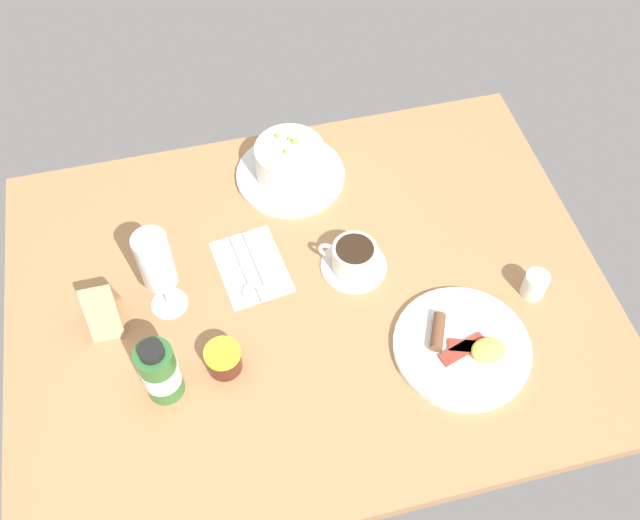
{
  "coord_description": "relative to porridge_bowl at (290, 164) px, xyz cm",
  "views": [
    {
      "loc": [
        14.66,
        68.62,
        110.59
      ],
      "look_at": [
        -2.24,
        -0.34,
        8.91
      ],
      "focal_mm": 39.54,
      "sensor_mm": 36.0,
      "label": 1
    }
  ],
  "objects": [
    {
      "name": "coffee_cup",
      "position": [
        -6.68,
        25.02,
        -1.24
      ],
      "size": [
        12.67,
        12.6,
        5.86
      ],
      "color": "white",
      "rests_on": "ground_plane"
    },
    {
      "name": "sauce_bottle_green",
      "position": [
        30.73,
        41.75,
        2.53
      ],
      "size": [
        6.36,
        6.36,
        14.31
      ],
      "color": "#337233",
      "rests_on": "ground_plane"
    },
    {
      "name": "breakfast_plate",
      "position": [
        -20.68,
        46.66,
        -3.13
      ],
      "size": [
        24.21,
        24.21,
        3.7
      ],
      "color": "white",
      "rests_on": "ground_plane"
    },
    {
      "name": "creamer_jug",
      "position": [
        -37.34,
        38.6,
        -1.34
      ],
      "size": [
        4.42,
        5.32,
        5.77
      ],
      "color": "white",
      "rests_on": "ground_plane"
    },
    {
      "name": "wine_glass",
      "position": [
        28.23,
        25.03,
        8.95
      ],
      "size": [
        6.75,
        6.75,
        19.89
      ],
      "color": "white",
      "rests_on": "ground_plane"
    },
    {
      "name": "menu_card",
      "position": [
        39.43,
        25.81,
        1.24
      ],
      "size": [
        5.61,
        8.55,
        10.72
      ],
      "color": "tan",
      "rests_on": "ground_plane"
    },
    {
      "name": "ground_plane",
      "position": [
        2.8,
        28.43,
        -5.55
      ],
      "size": [
        110.0,
        84.0,
        3.0
      ],
      "primitive_type": "cube",
      "color": "#B27F51"
    },
    {
      "name": "cutlery_setting",
      "position": [
        12.21,
        20.98,
        -3.78
      ],
      "size": [
        14.15,
        18.07,
        0.9
      ],
      "color": "white",
      "rests_on": "ground_plane"
    },
    {
      "name": "porridge_bowl",
      "position": [
        0.0,
        0.0,
        0.0
      ],
      "size": [
        22.51,
        22.51,
        9.27
      ],
      "color": "white",
      "rests_on": "ground_plane"
    },
    {
      "name": "jam_jar",
      "position": [
        20.38,
        39.97,
        -1.39
      ],
      "size": [
        6.3,
        6.3,
        5.25
      ],
      "color": "#502116",
      "rests_on": "ground_plane"
    }
  ]
}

